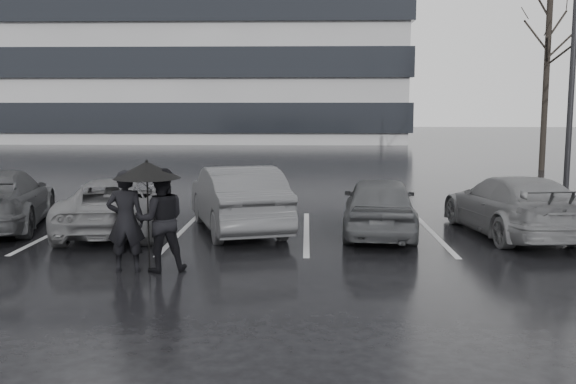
# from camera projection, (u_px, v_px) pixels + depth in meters

# --- Properties ---
(ground) EXTENTS (160.00, 160.00, 0.00)m
(ground) POSITION_uv_depth(u_px,v_px,m) (274.00, 258.00, 11.85)
(ground) COLOR black
(ground) RESTS_ON ground
(car_main) EXTENTS (1.87, 3.95, 1.30)m
(car_main) POSITION_uv_depth(u_px,v_px,m) (380.00, 205.00, 13.93)
(car_main) COLOR black
(car_main) RESTS_ON ground
(car_west_a) EXTENTS (2.81, 4.72, 1.47)m
(car_west_a) POSITION_uv_depth(u_px,v_px,m) (238.00, 198.00, 14.42)
(car_west_a) COLOR #2C2B2E
(car_west_a) RESTS_ON ground
(car_west_b) EXTENTS (2.48, 4.54, 1.21)m
(car_west_b) POSITION_uv_depth(u_px,v_px,m) (116.00, 205.00, 14.24)
(car_west_b) COLOR #48484A
(car_west_b) RESTS_ON ground
(car_east) EXTENTS (2.37, 4.69, 1.31)m
(car_east) POSITION_uv_depth(u_px,v_px,m) (512.00, 205.00, 13.89)
(car_east) COLOR #48484A
(car_east) RESTS_ON ground
(pedestrian_left) EXTENTS (0.67, 0.48, 1.73)m
(pedestrian_left) POSITION_uv_depth(u_px,v_px,m) (126.00, 221.00, 10.79)
(pedestrian_left) COLOR black
(pedestrian_left) RESTS_ON ground
(pedestrian_right) EXTENTS (1.00, 0.87, 1.76)m
(pedestrian_right) POSITION_uv_depth(u_px,v_px,m) (161.00, 220.00, 10.81)
(pedestrian_right) COLOR black
(pedestrian_right) RESTS_ON ground
(umbrella) EXTENTS (1.12, 1.12, 1.90)m
(umbrella) POSITION_uv_depth(u_px,v_px,m) (147.00, 170.00, 10.65)
(umbrella) COLOR black
(umbrella) RESTS_ON ground
(lamp_post) EXTENTS (0.50, 0.50, 9.09)m
(lamp_post) POSITION_uv_depth(u_px,v_px,m) (573.00, 56.00, 17.60)
(lamp_post) COLOR #969698
(lamp_post) RESTS_ON ground
(stall_stripes) EXTENTS (19.72, 5.00, 0.00)m
(stall_stripes) POSITION_uv_depth(u_px,v_px,m) (244.00, 232.00, 14.35)
(stall_stripes) COLOR #ABABAE
(stall_stripes) RESTS_ON ground
(tree_north) EXTENTS (0.26, 0.26, 8.50)m
(tree_north) POSITION_uv_depth(u_px,v_px,m) (546.00, 73.00, 27.82)
(tree_north) COLOR black
(tree_north) RESTS_ON ground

